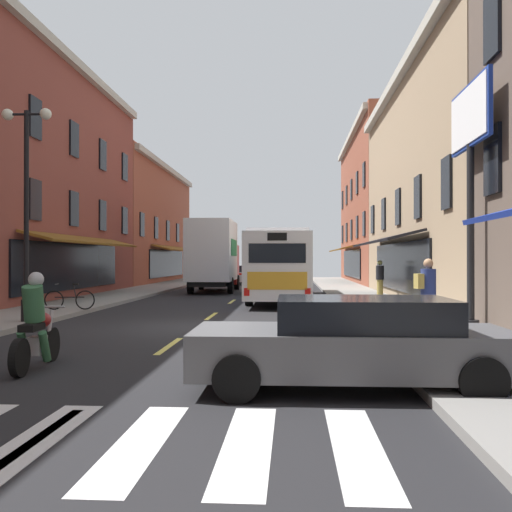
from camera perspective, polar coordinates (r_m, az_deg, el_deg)
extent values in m
cube|color=black|center=(16.11, -5.95, -7.19)|extent=(34.80, 80.00, 0.10)
cube|color=#DBCC4C|center=(6.62, -21.09, -16.71)|extent=(0.14, 2.40, 0.01)
cube|color=#DBCC4C|center=(12.70, -8.60, -8.80)|extent=(0.14, 2.40, 0.01)
cube|color=#DBCC4C|center=(19.05, -4.45, -5.97)|extent=(0.14, 2.40, 0.01)
cube|color=#DBCC4C|center=(25.48, -2.40, -4.54)|extent=(0.14, 2.40, 0.01)
cube|color=#DBCC4C|center=(31.94, -1.19, -3.69)|extent=(0.14, 2.40, 0.01)
cube|color=#DBCC4C|center=(38.41, -0.38, -3.12)|extent=(0.14, 2.40, 0.01)
cube|color=#DBCC4C|center=(44.89, 0.19, -2.72)|extent=(0.14, 2.40, 0.01)
cube|color=#DBCC4C|center=(51.38, 0.62, -2.42)|extent=(0.14, 2.40, 0.01)
cube|color=silver|center=(6.62, -21.09, -16.71)|extent=(0.50, 2.80, 0.01)
cube|color=silver|center=(6.27, -11.45, -17.69)|extent=(0.50, 2.80, 0.01)
cube|color=silver|center=(6.09, -0.86, -18.22)|extent=(0.50, 2.80, 0.01)
cube|color=silver|center=(6.11, 10.04, -18.16)|extent=(0.50, 2.80, 0.01)
cube|color=gray|center=(16.21, 15.24, -6.71)|extent=(3.00, 80.00, 0.14)
cube|color=#B2AD9E|center=(29.07, -17.49, 17.78)|extent=(0.44, 19.40, 0.40)
cube|color=black|center=(27.65, -17.64, -0.99)|extent=(0.10, 12.00, 2.10)
cube|color=brown|center=(27.42, -16.25, 1.51)|extent=(1.38, 11.20, 0.44)
cube|color=black|center=(24.08, -21.09, 5.23)|extent=(0.10, 1.00, 1.60)
cube|color=black|center=(27.75, -17.63, 4.49)|extent=(0.10, 1.00, 1.60)
cube|color=black|center=(31.50, -14.99, 3.91)|extent=(0.10, 1.00, 1.60)
cube|color=black|center=(35.30, -12.92, 3.45)|extent=(0.10, 1.00, 1.60)
cube|color=black|center=(24.59, -21.08, 12.67)|extent=(0.10, 1.00, 1.60)
cube|color=black|center=(28.20, -17.62, 10.98)|extent=(0.10, 1.00, 1.60)
cube|color=black|center=(31.90, -14.98, 9.65)|extent=(0.10, 1.00, 1.60)
cube|color=black|center=(35.66, -12.91, 8.59)|extent=(0.10, 1.00, 1.60)
cube|color=brown|center=(47.97, -13.48, 3.09)|extent=(8.00, 19.90, 9.47)
cube|color=#B2AD9E|center=(47.40, -8.67, 8.46)|extent=(0.44, 19.40, 0.40)
cube|color=black|center=(46.86, -8.75, -0.73)|extent=(0.10, 12.00, 2.10)
cube|color=brown|center=(46.72, -7.90, 0.74)|extent=(1.38, 11.20, 0.44)
cube|color=black|center=(39.15, -11.26, 3.08)|extent=(0.10, 1.00, 1.60)
cube|color=black|center=(43.02, -9.89, 2.77)|extent=(0.10, 1.00, 1.60)
cube|color=black|center=(46.92, -8.75, 2.51)|extent=(0.10, 1.00, 1.60)
cube|color=black|center=(50.83, -7.79, 2.29)|extent=(0.10, 1.00, 1.60)
cube|color=black|center=(54.75, -6.96, 2.10)|extent=(0.10, 1.00, 1.60)
cube|color=black|center=(14.74, 22.44, 8.77)|extent=(0.10, 1.00, 1.60)
cube|color=black|center=(15.57, 22.41, 20.47)|extent=(0.10, 1.00, 1.60)
cube|color=#9E8466|center=(27.41, 22.32, 6.40)|extent=(8.00, 19.90, 10.15)
cube|color=#B2AD9E|center=(27.37, 13.79, 16.52)|extent=(0.44, 19.40, 0.40)
cube|color=black|center=(26.21, 13.94, -1.03)|extent=(0.10, 12.00, 2.10)
cube|color=black|center=(26.10, 12.40, 1.60)|extent=(1.38, 11.20, 0.44)
cube|color=black|center=(18.54, 18.41, 6.89)|extent=(0.10, 1.00, 1.60)
cube|color=black|center=(22.40, 15.78, 5.64)|extent=(0.10, 1.00, 1.60)
cube|color=black|center=(26.31, 13.93, 4.75)|extent=(0.10, 1.00, 1.60)
cube|color=black|center=(30.24, 12.57, 4.09)|extent=(0.10, 1.00, 1.60)
cube|color=black|center=(34.18, 11.52, 3.57)|extent=(0.10, 1.00, 1.60)
cube|color=brown|center=(46.78, 14.40, 4.64)|extent=(8.00, 19.90, 11.85)
cube|color=#B2AD9E|center=(47.01, 9.37, 11.48)|extent=(0.44, 19.40, 0.40)
cube|color=black|center=(46.02, 9.46, -0.73)|extent=(0.10, 12.00, 2.10)
cube|color=brown|center=(45.96, 8.57, 0.76)|extent=(1.38, 11.20, 0.44)
cube|color=black|center=(38.14, 10.69, 3.17)|extent=(0.10, 1.00, 1.60)
cube|color=black|center=(42.11, 10.01, 2.84)|extent=(0.10, 1.00, 1.60)
cube|color=black|center=(46.08, 9.45, 2.56)|extent=(0.10, 1.00, 1.60)
cube|color=black|center=(50.05, 8.98, 2.33)|extent=(0.10, 1.00, 1.60)
cube|color=black|center=(54.03, 8.58, 2.14)|extent=(0.10, 1.00, 1.60)
cube|color=black|center=(38.47, 10.68, 7.93)|extent=(0.10, 1.00, 1.60)
cube|color=black|center=(42.40, 10.01, 7.16)|extent=(0.10, 1.00, 1.60)
cube|color=black|center=(46.35, 9.45, 6.52)|extent=(0.10, 1.00, 1.60)
cube|color=black|center=(50.30, 8.98, 5.98)|extent=(0.10, 1.00, 1.60)
cube|color=black|center=(54.26, 8.58, 5.51)|extent=(0.10, 1.00, 1.60)
cylinder|color=black|center=(15.10, 20.54, 1.80)|extent=(0.18, 0.18, 4.58)
cylinder|color=black|center=(15.17, 20.56, -6.42)|extent=(0.40, 0.40, 0.24)
cube|color=navy|center=(15.50, 20.52, 12.93)|extent=(0.10, 2.93, 1.56)
cube|color=white|center=(15.48, 20.30, 12.94)|extent=(0.04, 2.77, 1.40)
cube|color=white|center=(15.52, 20.73, 12.91)|extent=(0.04, 2.77, 1.40)
cube|color=silver|center=(26.82, 2.37, -0.85)|extent=(2.63, 12.51, 2.56)
cube|color=silver|center=(26.84, 2.37, 2.01)|extent=(2.43, 11.31, 0.16)
cube|color=black|center=(27.12, 2.38, -0.48)|extent=(2.66, 10.11, 0.96)
cube|color=#193899|center=(26.85, 2.37, -3.05)|extent=(2.66, 12.11, 0.36)
cube|color=black|center=(33.02, 2.52, -0.45)|extent=(2.25, 0.14, 1.10)
cube|color=black|center=(20.61, 2.12, 0.28)|extent=(2.05, 0.13, 0.70)
cube|color=gold|center=(20.62, 2.12, -2.47)|extent=(2.15, 0.11, 0.64)
cube|color=black|center=(20.62, 2.12, 1.93)|extent=(0.70, 0.10, 0.28)
cube|color=red|center=(20.68, -0.92, -3.59)|extent=(0.20, 0.08, 0.28)
cube|color=red|center=(20.63, 5.17, -3.59)|extent=(0.20, 0.08, 0.28)
cylinder|color=black|center=(31.13, 0.31, -2.86)|extent=(0.31, 1.00, 1.00)
cylinder|color=black|center=(31.10, 4.65, -2.87)|extent=(0.31, 1.00, 1.00)
cylinder|color=black|center=(23.16, -0.68, -3.73)|extent=(0.31, 1.00, 1.00)
cylinder|color=black|center=(23.12, 5.15, -3.74)|extent=(0.31, 1.00, 1.00)
cube|color=#B21E19|center=(35.77, -3.65, -0.85)|extent=(2.33, 2.13, 2.40)
cube|color=black|center=(36.78, -3.48, 0.49)|extent=(2.00, 0.13, 0.80)
cube|color=silver|center=(32.18, -4.37, 0.53)|extent=(2.48, 5.18, 3.31)
cube|color=#196633|center=(32.06, -2.20, 0.83)|extent=(0.11, 3.09, 0.90)
cube|color=black|center=(33.24, -4.14, -2.62)|extent=(2.00, 6.86, 0.24)
cylinder|color=black|center=(35.74, -5.44, -2.62)|extent=(0.29, 0.90, 0.90)
cylinder|color=black|center=(35.49, -1.92, -2.63)|extent=(0.29, 0.90, 0.90)
cylinder|color=black|center=(31.60, -6.52, -2.91)|extent=(0.29, 0.90, 0.90)
cylinder|color=black|center=(31.33, -2.54, -2.94)|extent=(0.29, 0.90, 0.90)
cube|color=#515154|center=(8.50, 9.40, -9.27)|extent=(4.56, 1.87, 0.63)
cube|color=black|center=(8.45, 10.63, -5.74)|extent=(2.47, 1.70, 0.48)
cube|color=red|center=(9.68, 22.40, -6.87)|extent=(0.06, 0.20, 0.14)
cylinder|color=black|center=(7.67, -1.91, -12.03)|extent=(0.64, 0.22, 0.64)
cylinder|color=black|center=(9.37, -0.95, -9.88)|extent=(0.64, 0.22, 0.64)
cylinder|color=black|center=(8.03, 21.58, -11.47)|extent=(0.64, 0.22, 0.64)
cylinder|color=black|center=(9.67, 18.28, -9.57)|extent=(0.64, 0.22, 0.64)
cube|color=silver|center=(43.54, -2.23, -2.04)|extent=(1.79, 4.41, 0.68)
cube|color=black|center=(43.35, -2.25, -1.30)|extent=(1.61, 2.39, 0.51)
cube|color=red|center=(41.44, -3.48, -1.79)|extent=(0.20, 0.06, 0.14)
cube|color=red|center=(41.31, -1.55, -1.80)|extent=(0.20, 0.06, 0.14)
cylinder|color=black|center=(45.13, -3.10, -2.31)|extent=(0.22, 0.64, 0.64)
cylinder|color=black|center=(44.97, -1.00, -2.31)|extent=(0.22, 0.64, 0.64)
cylinder|color=black|center=(42.15, -3.55, -2.45)|extent=(0.22, 0.64, 0.64)
cylinder|color=black|center=(41.99, -1.30, -2.45)|extent=(0.22, 0.64, 0.64)
cylinder|color=black|center=(11.31, -19.63, -8.26)|extent=(0.14, 0.63, 0.62)
cylinder|color=black|center=(9.97, -22.44, -9.33)|extent=(0.16, 0.63, 0.62)
cylinder|color=#B2B2B7|center=(11.16, -19.83, -6.82)|extent=(0.09, 0.33, 0.68)
ellipsoid|color=maroon|center=(10.75, -20.60, -6.00)|extent=(0.36, 0.58, 0.28)
cube|color=black|center=(10.38, -21.37, -6.58)|extent=(0.30, 0.58, 0.12)
cube|color=#B2B2B7|center=(10.63, -20.94, -8.29)|extent=(0.27, 0.41, 0.30)
cylinder|color=#B2B2B7|center=(11.03, -20.01, -4.76)|extent=(0.62, 0.08, 0.04)
cylinder|color=#33663F|center=(10.41, -21.23, -4.41)|extent=(0.37, 0.48, 0.66)
sphere|color=#B2B2B7|center=(10.49, -21.01, -2.19)|extent=(0.26, 0.26, 0.26)
cylinder|color=#33663F|center=(10.58, -22.10, -8.32)|extent=(0.16, 0.37, 0.56)
cylinder|color=#33663F|center=(10.45, -20.25, -8.42)|extent=(0.16, 0.37, 0.56)
torus|color=black|center=(20.95, -19.42, -4.16)|extent=(0.66, 0.13, 0.66)
torus|color=black|center=(20.69, -16.62, -4.21)|extent=(0.66, 0.13, 0.66)
cylinder|color=black|center=(20.80, -18.03, -3.91)|extent=(0.99, 0.17, 0.04)
cylinder|color=black|center=(20.75, -17.54, -3.42)|extent=(0.14, 0.05, 0.50)
cube|color=black|center=(20.73, -17.49, -2.68)|extent=(0.21, 0.14, 0.06)
cylinder|color=black|center=(20.90, -19.21, -2.66)|extent=(0.09, 0.48, 0.03)
cylinder|color=#33663F|center=(14.49, 16.75, -5.51)|extent=(0.28, 0.28, 0.85)
cylinder|color=navy|center=(14.44, 16.75, -2.53)|extent=(0.36, 0.36, 0.65)
sphere|color=tan|center=(14.43, 16.75, -0.70)|extent=(0.23, 0.23, 0.23)
cube|color=#B29947|center=(14.34, 15.88, -2.42)|extent=(0.21, 0.29, 0.36)
cylinder|color=#B29947|center=(26.50, 12.21, -3.19)|extent=(0.28, 0.28, 0.82)
cylinder|color=black|center=(26.48, 12.21, -1.62)|extent=(0.36, 0.36, 0.63)
sphere|color=#A0A057|center=(26.47, 12.21, -0.66)|extent=(0.22, 0.22, 0.22)
cylinder|color=black|center=(17.36, -21.85, 3.73)|extent=(0.14, 0.14, 5.91)
cylinder|color=black|center=(17.38, -21.87, -5.04)|extent=(0.28, 0.28, 0.60)
cylinder|color=black|center=(17.79, -21.83, 12.94)|extent=(1.10, 0.07, 0.07)
sphere|color=white|center=(18.03, -23.45, 12.77)|extent=(0.32, 0.32, 0.32)
sphere|color=white|center=(17.57, -20.16, 13.11)|extent=(0.32, 0.32, 0.32)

